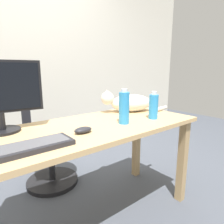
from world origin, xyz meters
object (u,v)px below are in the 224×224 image
(water_bottle, at_px, (124,108))
(computer_mouse, at_px, (83,130))
(keyboard, at_px, (24,148))
(spray_bottle, at_px, (153,106))
(office_chair, at_px, (45,145))
(cat, at_px, (129,103))

(water_bottle, bearing_deg, computer_mouse, -179.22)
(computer_mouse, distance_m, water_bottle, 0.34)
(keyboard, height_order, computer_mouse, computer_mouse)
(water_bottle, bearing_deg, spray_bottle, -7.95)
(office_chair, relative_size, cat, 1.65)
(keyboard, height_order, water_bottle, water_bottle)
(office_chair, distance_m, spray_bottle, 1.06)
(keyboard, distance_m, computer_mouse, 0.34)
(keyboard, xyz_separation_m, water_bottle, (0.66, 0.06, 0.10))
(computer_mouse, xyz_separation_m, water_bottle, (0.32, 0.00, 0.09))
(office_chair, bearing_deg, cat, -41.32)
(office_chair, distance_m, cat, 0.87)
(keyboard, relative_size, spray_bottle, 2.15)
(cat, distance_m, water_bottle, 0.39)
(keyboard, xyz_separation_m, computer_mouse, (0.34, 0.06, 0.00))
(keyboard, distance_m, cat, 1.01)
(water_bottle, bearing_deg, cat, 41.76)
(cat, bearing_deg, office_chair, 138.68)
(keyboard, bearing_deg, water_bottle, 5.25)
(keyboard, bearing_deg, computer_mouse, 9.44)
(keyboard, bearing_deg, cat, 18.63)
(computer_mouse, bearing_deg, cat, 23.33)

